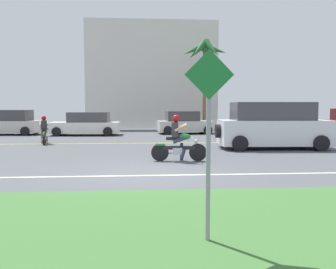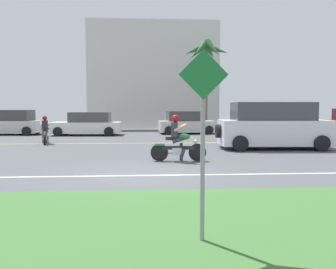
# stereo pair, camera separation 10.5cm
# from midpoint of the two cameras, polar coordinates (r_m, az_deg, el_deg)

# --- Properties ---
(ground) EXTENTS (56.00, 30.00, 0.04)m
(ground) POSITION_cam_midpoint_polar(r_m,az_deg,el_deg) (12.41, -3.38, -3.78)
(ground) COLOR #4C4F54
(grass_median) EXTENTS (56.00, 3.80, 0.06)m
(grass_median) POSITION_cam_midpoint_polar(r_m,az_deg,el_deg) (5.47, -3.00, -14.06)
(grass_median) COLOR #3D6B33
(grass_median) RESTS_ON ground
(lane_line_near) EXTENTS (50.40, 0.12, 0.01)m
(lane_line_near) POSITION_cam_midpoint_polar(r_m,az_deg,el_deg) (9.08, -3.27, -6.71)
(lane_line_near) COLOR silver
(lane_line_near) RESTS_ON ground
(lane_line_far) EXTENTS (50.40, 0.12, 0.01)m
(lane_line_far) POSITION_cam_midpoint_polar(r_m,az_deg,el_deg) (17.08, -3.46, -1.42)
(lane_line_far) COLOR yellow
(lane_line_far) RESTS_ON ground
(motorcyclist) EXTENTS (1.82, 0.60, 1.52)m
(motorcyclist) POSITION_cam_midpoint_polar(r_m,az_deg,el_deg) (11.37, 1.91, -1.17)
(motorcyclist) COLOR black
(motorcyclist) RESTS_ON ground
(suv_nearby) EXTENTS (4.81, 2.29, 1.97)m
(suv_nearby) POSITION_cam_midpoint_polar(r_m,az_deg,el_deg) (15.45, 17.03, 1.31)
(suv_nearby) COLOR silver
(suv_nearby) RESTS_ON ground
(parked_car_0) EXTENTS (4.34, 2.15, 1.59)m
(parked_car_0) POSITION_cam_midpoint_polar(r_m,az_deg,el_deg) (24.61, -24.40, 1.72)
(parked_car_0) COLOR beige
(parked_car_0) RESTS_ON ground
(parked_car_1) EXTENTS (4.34, 2.03, 1.45)m
(parked_car_1) POSITION_cam_midpoint_polar(r_m,az_deg,el_deg) (22.52, -12.95, 1.64)
(parked_car_1) COLOR white
(parked_car_1) RESTS_ON ground
(parked_car_2) EXTENTS (3.76, 2.17, 1.49)m
(parked_car_2) POSITION_cam_midpoint_polar(r_m,az_deg,el_deg) (23.22, 3.03, 1.88)
(parked_car_2) COLOR beige
(parked_car_2) RESTS_ON ground
(parked_car_3) EXTENTS (4.26, 2.15, 1.47)m
(parked_car_3) POSITION_cam_midpoint_polar(r_m,az_deg,el_deg) (22.84, 17.26, 1.61)
(parked_car_3) COLOR white
(parked_car_3) RESTS_ON ground
(palm_tree_0) EXTENTS (3.33, 3.11, 6.66)m
(palm_tree_0) POSITION_cam_midpoint_polar(r_m,az_deg,el_deg) (26.02, 6.32, 13.08)
(palm_tree_0) COLOR brown
(palm_tree_0) RESTS_ON ground
(motorcyclist_distant) EXTENTS (0.58, 1.59, 1.35)m
(motorcyclist_distant) POSITION_cam_midpoint_polar(r_m,az_deg,el_deg) (17.79, -19.35, 0.40)
(motorcyclist_distant) COLOR black
(motorcyclist_distant) RESTS_ON ground
(street_sign) EXTENTS (0.62, 0.06, 2.48)m
(street_sign) POSITION_cam_midpoint_polar(r_m,az_deg,el_deg) (4.39, 6.45, 1.14)
(street_sign) COLOR gray
(street_sign) RESTS_ON ground
(building_far) EXTENTS (10.76, 4.00, 8.78)m
(building_far) POSITION_cam_midpoint_polar(r_m,az_deg,el_deg) (30.40, -2.34, 9.47)
(building_far) COLOR beige
(building_far) RESTS_ON ground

